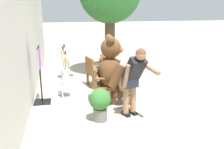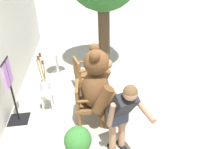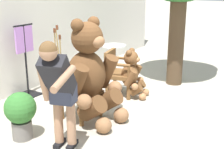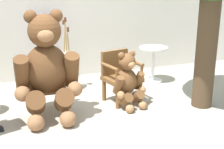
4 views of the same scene
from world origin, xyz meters
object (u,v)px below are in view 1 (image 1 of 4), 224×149
Objects in this scene: teddy_bear_small at (105,70)px; person_visitor at (134,76)px; wooden_chair_right at (95,71)px; clothing_display_stand at (40,74)px; wooden_chair_left at (102,84)px; teddy_bear_large at (113,70)px; white_stool at (66,84)px; round_side_table at (68,65)px; brush_bucket at (65,73)px; potted_plant at (100,102)px.

person_visitor reaches higher than teddy_bear_small.
wooden_chair_right is 0.63× the size of clothing_display_stand.
teddy_bear_large reaches higher than wooden_chair_left.
wooden_chair_right is at bearing -49.41° from white_stool.
wooden_chair_left is 1.30m from teddy_bear_small.
wooden_chair_right is at bearing -143.68° from round_side_table.
round_side_table is at bearing 46.49° from teddy_bear_small.
round_side_table is 0.53× the size of clothing_display_stand.
clothing_display_stand is (0.25, 1.43, 0.26)m from wooden_chair_left.
teddy_bear_large is 1.30m from white_stool.
teddy_bear_large is 1.78× the size of brush_bucket.
person_visitor reaches higher than wooden_chair_left.
clothing_display_stand reaches higher than potted_plant.
wooden_chair_right is 0.29m from teddy_bear_small.
person_visitor is at bearing -87.79° from potted_plant.
teddy_bear_large reaches higher than white_stool.
round_side_table is (2.23, 0.73, -0.01)m from wooden_chair_left.
wooden_chair_left is 1.26× the size of potted_plant.
teddy_bear_small is (1.27, -0.29, -0.01)m from wooden_chair_left.
potted_plant is (-0.03, 0.70, -0.50)m from person_visitor.
person_visitor is at bearing -174.65° from teddy_bear_small.
white_stool is at bearing 64.39° from teddy_bear_large.
round_side_table is 3.28m from potted_plant.
round_side_table is at bearing 9.25° from potted_plant.
teddy_bear_small is 2.01m from clothing_display_stand.
clothing_display_stand reaches higher than wooden_chair_right.
round_side_table is at bearing 20.94° from person_visitor.
person_visitor is at bearing -167.33° from wooden_chair_right.
clothing_display_stand is at bearing 81.31° from teddy_bear_large.
wooden_chair_right is at bearing -49.37° from brush_bucket.
white_stool is 0.68× the size of potted_plant.
white_stool is (0.53, 1.11, -0.44)m from teddy_bear_large.
brush_bucket is 0.66× the size of clothing_display_stand.
wooden_chair_right is at bearing 95.22° from teddy_bear_small.
wooden_chair_right is 1.26× the size of potted_plant.
brush_bucket reaches higher than clothing_display_stand.
wooden_chair_left and wooden_chair_right have the same top height.
brush_bucket is (-0.72, 0.84, 0.17)m from wooden_chair_right.
wooden_chair_right is 1.23m from round_side_table.
person_visitor is (-0.97, -0.23, 0.11)m from teddy_bear_large.
wooden_chair_left is at bearing -161.95° from round_side_table.
person_visitor is at bearing -122.45° from clothing_display_stand.
potted_plant is at bearing 168.66° from wooden_chair_left.
wooden_chair_left is 0.43m from teddy_bear_large.
teddy_bear_small is 1.28× the size of round_side_table.
wooden_chair_right is at bearing 12.67° from person_visitor.
teddy_bear_large is 3.51× the size of white_stool.
teddy_bear_small is 0.68× the size of clothing_display_stand.
teddy_bear_small is at bearing -12.20° from potted_plant.
person_visitor reaches higher than potted_plant.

